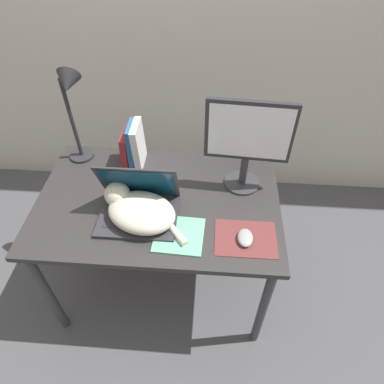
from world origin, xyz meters
TOP-DOWN VIEW (x-y plane):
  - ground_plane at (0.00, 0.00)m, footprint 12.00×12.00m
  - wall_back at (0.00, 1.35)m, footprint 8.00×0.05m
  - desk at (0.00, 0.38)m, footprint 1.17×0.76m
  - laptop at (-0.07, 0.29)m, footprint 0.36×0.27m
  - cat at (-0.07, 0.25)m, footprint 0.40×0.31m
  - external_monitor at (0.41, 0.52)m, footprint 0.39×0.18m
  - mousepad at (0.41, 0.18)m, footprint 0.27×0.20m
  - computer_mouse at (0.41, 0.17)m, footprint 0.07×0.10m
  - book_row at (-0.16, 0.65)m, footprint 0.11×0.16m
  - desk_lamp at (-0.43, 0.65)m, footprint 0.17×0.17m
  - notepad at (0.12, 0.17)m, footprint 0.22×0.22m

SIDE VIEW (x-z plane):
  - ground_plane at x=0.00m, z-range 0.00..0.00m
  - desk at x=0.00m, z-range 0.29..1.02m
  - mousepad at x=0.41m, z-range 0.73..0.73m
  - notepad at x=0.12m, z-range 0.73..0.74m
  - computer_mouse at x=0.41m, z-range 0.73..0.76m
  - laptop at x=-0.07m, z-range 0.65..0.92m
  - cat at x=-0.07m, z-range 0.72..0.87m
  - book_row at x=-0.16m, z-range 0.72..0.96m
  - external_monitor at x=0.41m, z-range 0.77..1.24m
  - desk_lamp at x=-0.43m, z-range 0.83..1.36m
  - wall_back at x=0.00m, z-range 0.00..2.60m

